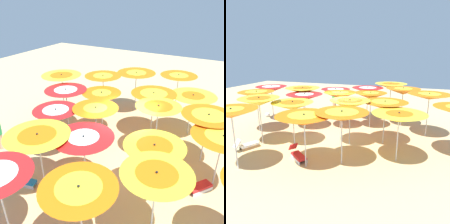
# 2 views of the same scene
# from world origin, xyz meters

# --- Properties ---
(ground) EXTENTS (39.43, 39.43, 0.04)m
(ground) POSITION_xyz_m (0.00, 0.00, -0.02)
(ground) COLOR #D1B57F
(beach_umbrella_0) EXTENTS (2.26, 2.26, 2.44)m
(beach_umbrella_0) POSITION_xyz_m (-5.07, 2.15, 2.19)
(beach_umbrella_0) COLOR silver
(beach_umbrella_0) RESTS_ON ground
(beach_umbrella_1) EXTENTS (2.13, 2.13, 2.27)m
(beach_umbrella_1) POSITION_xyz_m (-3.68, 0.76, 2.03)
(beach_umbrella_1) COLOR silver
(beach_umbrella_1) RESTS_ON ground
(beach_umbrella_2) EXTENTS (1.95, 1.95, 2.22)m
(beach_umbrella_2) POSITION_xyz_m (-2.66, -1.20, 1.97)
(beach_umbrella_2) COLOR silver
(beach_umbrella_2) RESTS_ON ground
(beach_umbrella_3) EXTENTS (2.28, 2.28, 2.33)m
(beach_umbrella_3) POSITION_xyz_m (-1.75, -3.19, 2.09)
(beach_umbrella_3) COLOR silver
(beach_umbrella_3) RESTS_ON ground
(beach_umbrella_4) EXTENTS (2.04, 2.04, 2.40)m
(beach_umbrella_4) POSITION_xyz_m (-1.23, -5.27, 2.15)
(beach_umbrella_4) COLOR silver
(beach_umbrella_4) RESTS_ON ground
(beach_umbrella_5) EXTENTS (2.08, 2.08, 2.45)m
(beach_umbrella_5) POSITION_xyz_m (-2.90, 3.14, 2.21)
(beach_umbrella_5) COLOR silver
(beach_umbrella_5) RESTS_ON ground
(beach_umbrella_6) EXTENTS (1.95, 1.95, 2.25)m
(beach_umbrella_6) POSITION_xyz_m (-1.91, 1.34, 1.99)
(beach_umbrella_6) COLOR silver
(beach_umbrella_6) RESTS_ON ground
(beach_umbrella_7) EXTENTS (1.97, 1.97, 2.29)m
(beach_umbrella_7) POSITION_xyz_m (-1.19, -0.36, 2.04)
(beach_umbrella_7) COLOR silver
(beach_umbrella_7) RESTS_ON ground
(beach_umbrella_8) EXTENTS (2.18, 2.18, 2.18)m
(beach_umbrella_8) POSITION_xyz_m (-0.43, -2.35, 1.94)
(beach_umbrella_8) COLOR silver
(beach_umbrella_8) RESTS_ON ground
(beach_umbrella_9) EXTENTS (2.00, 2.00, 2.44)m
(beach_umbrella_9) POSITION_xyz_m (1.02, -4.63, 2.21)
(beach_umbrella_9) COLOR silver
(beach_umbrella_9) RESTS_ON ground
(beach_umbrella_10) EXTENTS (2.26, 2.26, 2.45)m
(beach_umbrella_10) POSITION_xyz_m (-1.48, 4.59, 2.23)
(beach_umbrella_10) COLOR silver
(beach_umbrella_10) RESTS_ON ground
(beach_umbrella_11) EXTENTS (2.24, 2.24, 2.25)m
(beach_umbrella_11) POSITION_xyz_m (0.36, 2.51, 2.01)
(beach_umbrella_11) COLOR silver
(beach_umbrella_11) RESTS_ON ground
(beach_umbrella_12) EXTENTS (1.96, 1.96, 2.37)m
(beach_umbrella_12) POSITION_xyz_m (1.14, 0.95, 2.11)
(beach_umbrella_12) COLOR silver
(beach_umbrella_12) RESTS_ON ground
(beach_umbrella_13) EXTENTS (2.06, 2.06, 2.23)m
(beach_umbrella_13) POSITION_xyz_m (1.94, -1.74, 1.98)
(beach_umbrella_13) COLOR silver
(beach_umbrella_13) RESTS_ON ground
(beach_umbrella_14) EXTENTS (1.98, 1.98, 2.45)m
(beach_umbrella_14) POSITION_xyz_m (2.53, -3.23, 2.20)
(beach_umbrella_14) COLOR silver
(beach_umbrella_14) RESTS_ON ground
(beach_umbrella_16) EXTENTS (2.25, 2.25, 2.18)m
(beach_umbrella_16) POSITION_xyz_m (2.09, 3.34, 1.93)
(beach_umbrella_16) COLOR silver
(beach_umbrella_16) RESTS_ON ground
(beach_umbrella_17) EXTENTS (2.16, 2.16, 2.31)m
(beach_umbrella_17) POSITION_xyz_m (3.14, 1.22, 2.07)
(beach_umbrella_17) COLOR silver
(beach_umbrella_17) RESTS_ON ground
(beach_umbrella_18) EXTENTS (2.23, 2.23, 2.24)m
(beach_umbrella_18) POSITION_xyz_m (3.84, -0.08, 1.98)
(beach_umbrella_18) COLOR silver
(beach_umbrella_18) RESTS_ON ground
(beach_umbrella_19) EXTENTS (1.98, 1.98, 2.53)m
(beach_umbrella_19) POSITION_xyz_m (4.97, -2.52, 2.30)
(beach_umbrella_19) COLOR silver
(beach_umbrella_19) RESTS_ON ground
(lounger_0) EXTENTS (1.21, 0.80, 0.60)m
(lounger_0) POSITION_xyz_m (3.28, -3.52, 0.21)
(lounger_0) COLOR olive
(lounger_0) RESTS_ON ground
(lounger_1) EXTENTS (1.35, 0.57, 0.59)m
(lounger_1) POSITION_xyz_m (-2.56, -3.56, 0.20)
(lounger_1) COLOR silver
(lounger_1) RESTS_ON ground
(lounger_2) EXTENTS (1.03, 1.20, 0.59)m
(lounger_2) POSITION_xyz_m (3.41, -0.69, 0.20)
(lounger_2) COLOR silver
(lounger_2) RESTS_ON ground
(beachgoer_0) EXTENTS (0.30, 0.30, 1.65)m
(beachgoer_0) POSITION_xyz_m (-5.25, -2.31, 0.86)
(beachgoer_0) COLOR #D8A87F
(beachgoer_0) RESTS_ON ground
(beach_ball) EXTENTS (0.32, 0.32, 0.32)m
(beach_ball) POSITION_xyz_m (-1.71, -6.15, 0.16)
(beach_ball) COLOR white
(beach_ball) RESTS_ON ground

